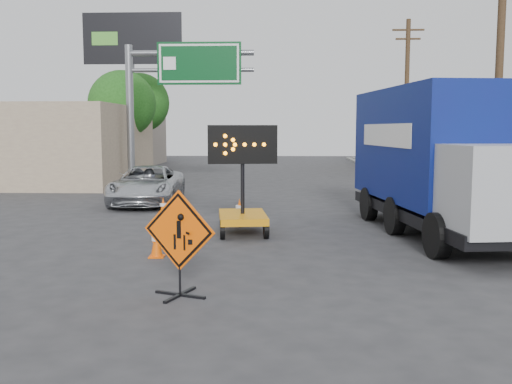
# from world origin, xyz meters

# --- Properties ---
(ground) EXTENTS (100.00, 100.00, 0.00)m
(ground) POSITION_xyz_m (0.00, 0.00, 0.00)
(ground) COLOR #2D2D30
(ground) RESTS_ON ground
(curb_right) EXTENTS (0.40, 60.00, 0.12)m
(curb_right) POSITION_xyz_m (7.20, 15.00, 0.06)
(curb_right) COLOR gray
(curb_right) RESTS_ON ground
(sidewalk_right) EXTENTS (4.00, 60.00, 0.15)m
(sidewalk_right) POSITION_xyz_m (9.50, 15.00, 0.07)
(sidewalk_right) COLOR gray
(sidewalk_right) RESTS_ON ground
(storefront_left_near) EXTENTS (14.00, 10.00, 4.00)m
(storefront_left_near) POSITION_xyz_m (-14.00, 20.00, 2.00)
(storefront_left_near) COLOR tan
(storefront_left_near) RESTS_ON ground
(storefront_left_far) EXTENTS (12.00, 10.00, 4.40)m
(storefront_left_far) POSITION_xyz_m (-15.00, 34.00, 2.20)
(storefront_left_far) COLOR gray
(storefront_left_far) RESTS_ON ground
(building_right_far) EXTENTS (10.00, 14.00, 4.60)m
(building_right_far) POSITION_xyz_m (13.00, 30.00, 2.30)
(building_right_far) COLOR tan
(building_right_far) RESTS_ON ground
(highway_gantry) EXTENTS (6.18, 0.38, 6.90)m
(highway_gantry) POSITION_xyz_m (-4.43, 17.96, 5.07)
(highway_gantry) COLOR slate
(highway_gantry) RESTS_ON ground
(billboard) EXTENTS (6.10, 0.54, 9.85)m
(billboard) POSITION_xyz_m (-8.35, 25.87, 7.35)
(billboard) COLOR slate
(billboard) RESTS_ON ground
(utility_pole_near) EXTENTS (1.80, 0.26, 9.00)m
(utility_pole_near) POSITION_xyz_m (8.00, 10.00, 4.68)
(utility_pole_near) COLOR #462E1E
(utility_pole_near) RESTS_ON ground
(utility_pole_far) EXTENTS (1.80, 0.26, 9.00)m
(utility_pole_far) POSITION_xyz_m (8.00, 24.00, 4.68)
(utility_pole_far) COLOR #462E1E
(utility_pole_far) RESTS_ON ground
(tree_left_near) EXTENTS (3.71, 3.71, 6.03)m
(tree_left_near) POSITION_xyz_m (-8.00, 22.00, 4.16)
(tree_left_near) COLOR #462E1E
(tree_left_near) RESTS_ON ground
(tree_left_far) EXTENTS (4.10, 4.10, 6.66)m
(tree_left_far) POSITION_xyz_m (-9.00, 30.00, 4.60)
(tree_left_far) COLOR #462E1E
(tree_left_far) RESTS_ON ground
(construction_sign) EXTENTS (1.28, 0.92, 1.80)m
(construction_sign) POSITION_xyz_m (-0.90, -0.18, 0.95)
(construction_sign) COLOR black
(construction_sign) RESTS_ON ground
(arrow_board) EXTENTS (1.84, 2.18, 2.91)m
(arrow_board) POSITION_xyz_m (-0.22, 5.58, 0.65)
(arrow_board) COLOR orange
(arrow_board) RESTS_ON ground
(pickup_truck) EXTENTS (2.62, 5.22, 1.42)m
(pickup_truck) POSITION_xyz_m (-4.24, 11.67, 0.71)
(pickup_truck) COLOR silver
(pickup_truck) RESTS_ON ground
(box_truck) EXTENTS (3.46, 8.49, 3.91)m
(box_truck) POSITION_xyz_m (5.01, 5.78, 1.77)
(box_truck) COLOR black
(box_truck) RESTS_ON ground
(cone_a) EXTENTS (0.35, 0.35, 0.66)m
(cone_a) POSITION_xyz_m (-1.93, 2.71, 0.33)
(cone_a) COLOR #FF5A05
(cone_a) RESTS_ON ground
(cone_b) EXTENTS (0.42, 0.42, 0.68)m
(cone_b) POSITION_xyz_m (-2.26, 4.50, 0.34)
(cone_b) COLOR #FF5A05
(cone_b) RESTS_ON ground
(cone_c) EXTENTS (0.44, 0.44, 0.72)m
(cone_c) POSITION_xyz_m (-0.45, 7.58, 0.36)
(cone_c) COLOR #FF5A05
(cone_c) RESTS_ON ground
(cone_d) EXTENTS (0.42, 0.42, 0.65)m
(cone_d) POSITION_xyz_m (-2.94, 8.31, 0.32)
(cone_d) COLOR #FF5A05
(cone_d) RESTS_ON ground
(cone_e) EXTENTS (0.43, 0.43, 0.67)m
(cone_e) POSITION_xyz_m (-2.59, 9.02, 0.33)
(cone_e) COLOR #FF5A05
(cone_e) RESTS_ON ground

